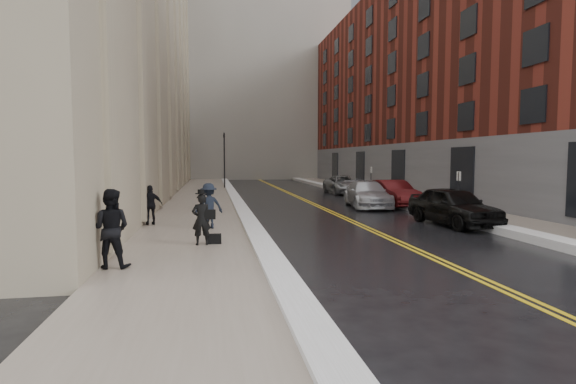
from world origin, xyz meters
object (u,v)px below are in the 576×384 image
object	(u,v)px
pedestrian_a	(111,228)
car_black	(453,206)
car_maroon	(392,193)
pedestrian_main	(201,219)
pedestrian_b	(209,206)
pedestrian_c	(151,205)
car_silver_near	(367,194)
car_silver_far	(344,185)

from	to	relation	value
pedestrian_a	car_black	bearing A→B (deg)	-145.46
car_maroon	pedestrian_main	distance (m)	15.46
car_black	car_maroon	size ratio (longest dim) A/B	1.02
pedestrian_a	pedestrian_b	xyz separation A→B (m)	(2.33, 5.92, -0.10)
pedestrian_main	pedestrian_c	bearing A→B (deg)	-74.01
car_silver_near	pedestrian_main	world-z (taller)	pedestrian_main
pedestrian_a	pedestrian_b	world-z (taller)	pedestrian_a
car_silver_near	pedestrian_main	size ratio (longest dim) A/B	3.28
pedestrian_main	pedestrian_b	world-z (taller)	pedestrian_b
pedestrian_b	car_silver_far	bearing A→B (deg)	-143.22
pedestrian_b	pedestrian_c	bearing A→B (deg)	-52.84
pedestrian_main	pedestrian_b	distance (m)	3.32
car_maroon	pedestrian_a	size ratio (longest dim) A/B	2.44
car_black	car_silver_near	bearing A→B (deg)	93.70
car_silver_near	pedestrian_a	xyz separation A→B (m)	(-11.40, -13.51, 0.36)
car_maroon	car_silver_near	world-z (taller)	car_maroon
car_silver_near	pedestrian_b	bearing A→B (deg)	-133.38
car_silver_near	pedestrian_b	world-z (taller)	pedestrian_b
car_silver_near	car_black	bearing A→B (deg)	-74.37
car_black	pedestrian_main	xyz separation A→B (m)	(-10.45, -3.43, 0.13)
car_silver_near	car_silver_far	size ratio (longest dim) A/B	1.00
car_black	pedestrian_main	world-z (taller)	pedestrian_main
pedestrian_a	pedestrian_main	bearing A→B (deg)	-120.34
pedestrian_a	pedestrian_b	size ratio (longest dim) A/B	1.12
pedestrian_b	pedestrian_c	xyz separation A→B (m)	(-2.33, 1.39, -0.07)
pedestrian_main	pedestrian_a	distance (m)	3.37
car_silver_near	pedestrian_a	size ratio (longest dim) A/B	2.69
car_silver_near	car_silver_far	xyz separation A→B (m)	(1.60, 10.01, -0.03)
car_black	car_silver_far	world-z (taller)	car_black
pedestrian_c	pedestrian_b	bearing A→B (deg)	132.28
pedestrian_a	pedestrian_c	bearing A→B (deg)	-81.10
pedestrian_a	pedestrian_c	xyz separation A→B (m)	(0.00, 7.31, -0.17)
car_maroon	pedestrian_a	bearing A→B (deg)	-137.46
car_silver_near	pedestrian_b	distance (m)	11.83
car_maroon	car_silver_near	distance (m)	1.60
pedestrian_main	pedestrian_a	world-z (taller)	pedestrian_a
car_black	car_silver_near	xyz separation A→B (m)	(-1.17, 7.47, -0.06)
car_maroon	car_silver_far	bearing A→B (deg)	86.28
car_silver_far	pedestrian_a	bearing A→B (deg)	-118.68
pedestrian_a	pedestrian_c	world-z (taller)	pedestrian_a
car_maroon	car_silver_near	size ratio (longest dim) A/B	0.90
car_silver_far	pedestrian_c	world-z (taller)	pedestrian_c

